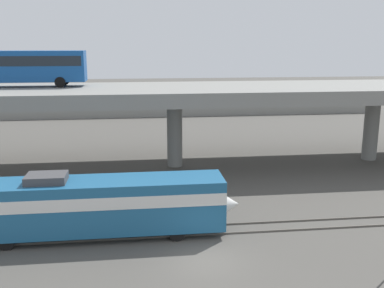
% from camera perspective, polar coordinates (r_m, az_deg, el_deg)
% --- Properties ---
extents(ground_plane, '(260.00, 260.00, 0.00)m').
position_cam_1_polar(ground_plane, '(26.12, 1.71, -14.51)').
color(ground_plane, '#4C4944').
extents(rail_strip_near, '(110.00, 0.12, 0.12)m').
position_cam_1_polar(rail_strip_near, '(29.01, 0.71, -11.46)').
color(rail_strip_near, '#59544C').
rests_on(rail_strip_near, ground_plane).
extents(rail_strip_far, '(110.00, 0.12, 0.12)m').
position_cam_1_polar(rail_strip_far, '(30.33, 0.33, -10.34)').
color(rail_strip_far, '#59544C').
rests_on(rail_strip_far, ground_plane).
extents(train_locomotive, '(17.30, 3.04, 4.18)m').
position_cam_1_polar(train_locomotive, '(28.72, -10.71, -7.36)').
color(train_locomotive, '#1E5984').
rests_on(train_locomotive, ground_plane).
extents(highway_overpass, '(96.00, 11.76, 7.80)m').
position_cam_1_polar(highway_overpass, '(43.37, -2.26, 6.16)').
color(highway_overpass, gray).
rests_on(highway_overpass, ground_plane).
extents(transit_bus_on_overpass, '(12.00, 2.68, 3.40)m').
position_cam_1_polar(transit_bus_on_overpass, '(46.18, -20.89, 9.35)').
color(transit_bus_on_overpass, '#14478C').
rests_on(transit_bus_on_overpass, highway_overpass).
extents(pier_parking_lot, '(72.90, 11.08, 1.62)m').
position_cam_1_polar(pier_parking_lot, '(78.80, -4.38, 4.63)').
color(pier_parking_lot, gray).
rests_on(pier_parking_lot, ground_plane).
extents(parked_car_0, '(4.30, 1.85, 1.50)m').
position_cam_1_polar(parked_car_0, '(80.84, -21.46, 5.12)').
color(parked_car_0, black).
rests_on(parked_car_0, pier_parking_lot).
extents(parked_car_1, '(4.51, 1.96, 1.50)m').
position_cam_1_polar(parked_car_1, '(81.71, 13.14, 5.75)').
color(parked_car_1, '#515459').
rests_on(parked_car_1, pier_parking_lot).
extents(parked_car_2, '(4.69, 1.97, 1.50)m').
position_cam_1_polar(parked_car_2, '(80.25, -11.28, 5.71)').
color(parked_car_2, '#0C4C26').
rests_on(parked_car_2, pier_parking_lot).
extents(parked_car_3, '(4.59, 1.93, 1.50)m').
position_cam_1_polar(parked_car_3, '(81.52, 0.86, 6.07)').
color(parked_car_3, silver).
rests_on(parked_car_3, pier_parking_lot).
extents(parked_car_4, '(4.22, 1.83, 1.50)m').
position_cam_1_polar(parked_car_4, '(83.75, 17.36, 5.67)').
color(parked_car_4, black).
rests_on(parked_car_4, pier_parking_lot).
extents(parked_car_5, '(4.16, 1.82, 1.50)m').
position_cam_1_polar(parked_car_5, '(80.55, 4.49, 5.94)').
color(parked_car_5, black).
rests_on(parked_car_5, pier_parking_lot).
extents(parked_car_6, '(4.28, 1.95, 1.50)m').
position_cam_1_polar(parked_car_6, '(81.17, 8.90, 5.88)').
color(parked_car_6, '#9E998C').
rests_on(parked_car_6, pier_parking_lot).
extents(parked_car_7, '(4.00, 1.97, 1.50)m').
position_cam_1_polar(parked_car_7, '(86.94, 15.31, 6.04)').
color(parked_car_7, '#0C4C26').
rests_on(parked_car_7, pier_parking_lot).
extents(harbor_water, '(140.00, 36.00, 0.01)m').
position_cam_1_polar(harbor_water, '(101.70, -5.00, 6.01)').
color(harbor_water, '#2D5170').
rests_on(harbor_water, ground_plane).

